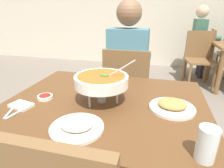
{
  "coord_description": "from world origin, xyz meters",
  "views": [
    {
      "loc": [
        0.28,
        -0.94,
        1.22
      ],
      "look_at": [
        0.0,
        0.15,
        0.78
      ],
      "focal_mm": 30.1,
      "sensor_mm": 36.0,
      "label": 1
    }
  ],
  "objects_px": {
    "diner_main": "(128,63)",
    "sauce_dish": "(45,97)",
    "dining_table_main": "(106,117)",
    "drink_glass": "(206,146)",
    "chair_bg_middle": "(204,51)",
    "rice_plate": "(77,125)",
    "chair_diner_main": "(127,88)",
    "curry_bowl": "(101,81)",
    "appetizer_plate": "(172,106)",
    "patron_bg_middle": "(200,38)",
    "chair_bg_right": "(199,55)"
  },
  "relations": [
    {
      "from": "appetizer_plate",
      "to": "drink_glass",
      "type": "xyz_separation_m",
      "value": [
        0.09,
        -0.35,
        0.04
      ]
    },
    {
      "from": "rice_plate",
      "to": "chair_bg_middle",
      "type": "relative_size",
      "value": 0.27
    },
    {
      "from": "chair_diner_main",
      "to": "sauce_dish",
      "type": "xyz_separation_m",
      "value": [
        -0.36,
        -0.8,
        0.23
      ]
    },
    {
      "from": "diner_main",
      "to": "sauce_dish",
      "type": "height_order",
      "value": "diner_main"
    },
    {
      "from": "dining_table_main",
      "to": "drink_glass",
      "type": "height_order",
      "value": "drink_glass"
    },
    {
      "from": "dining_table_main",
      "to": "diner_main",
      "type": "height_order",
      "value": "diner_main"
    },
    {
      "from": "rice_plate",
      "to": "chair_bg_middle",
      "type": "xyz_separation_m",
      "value": [
        1.13,
        3.17,
        -0.24
      ]
    },
    {
      "from": "curry_bowl",
      "to": "drink_glass",
      "type": "relative_size",
      "value": 2.56
    },
    {
      "from": "dining_table_main",
      "to": "chair_bg_right",
      "type": "distance_m",
      "value": 2.62
    },
    {
      "from": "dining_table_main",
      "to": "patron_bg_middle",
      "type": "height_order",
      "value": "patron_bg_middle"
    },
    {
      "from": "curry_bowl",
      "to": "appetizer_plate",
      "type": "xyz_separation_m",
      "value": [
        0.39,
        0.01,
        -0.11
      ]
    },
    {
      "from": "curry_bowl",
      "to": "rice_plate",
      "type": "distance_m",
      "value": 0.31
    },
    {
      "from": "diner_main",
      "to": "curry_bowl",
      "type": "height_order",
      "value": "diner_main"
    },
    {
      "from": "chair_bg_right",
      "to": "drink_glass",
      "type": "bearing_deg",
      "value": -99.51
    },
    {
      "from": "chair_diner_main",
      "to": "curry_bowl",
      "type": "xyz_separation_m",
      "value": [
        -0.02,
        -0.76,
        0.34
      ]
    },
    {
      "from": "dining_table_main",
      "to": "rice_plate",
      "type": "distance_m",
      "value": 0.33
    },
    {
      "from": "chair_diner_main",
      "to": "drink_glass",
      "type": "relative_size",
      "value": 6.92
    },
    {
      "from": "diner_main",
      "to": "sauce_dish",
      "type": "bearing_deg",
      "value": -113.33
    },
    {
      "from": "appetizer_plate",
      "to": "chair_bg_right",
      "type": "bearing_deg",
      "value": 77.05
    },
    {
      "from": "curry_bowl",
      "to": "patron_bg_middle",
      "type": "bearing_deg",
      "value": 70.8
    },
    {
      "from": "chair_diner_main",
      "to": "diner_main",
      "type": "distance_m",
      "value": 0.24
    },
    {
      "from": "dining_table_main",
      "to": "appetizer_plate",
      "type": "height_order",
      "value": "appetizer_plate"
    },
    {
      "from": "diner_main",
      "to": "rice_plate",
      "type": "relative_size",
      "value": 5.46
    },
    {
      "from": "curry_bowl",
      "to": "rice_plate",
      "type": "bearing_deg",
      "value": -95.36
    },
    {
      "from": "chair_diner_main",
      "to": "diner_main",
      "type": "xyz_separation_m",
      "value": [
        0.0,
        0.03,
        0.24
      ]
    },
    {
      "from": "drink_glass",
      "to": "patron_bg_middle",
      "type": "height_order",
      "value": "patron_bg_middle"
    },
    {
      "from": "chair_diner_main",
      "to": "patron_bg_middle",
      "type": "xyz_separation_m",
      "value": [
        0.99,
        2.15,
        0.24
      ]
    },
    {
      "from": "curry_bowl",
      "to": "patron_bg_middle",
      "type": "relative_size",
      "value": 0.25
    },
    {
      "from": "curry_bowl",
      "to": "sauce_dish",
      "type": "relative_size",
      "value": 3.69
    },
    {
      "from": "curry_bowl",
      "to": "appetizer_plate",
      "type": "distance_m",
      "value": 0.4
    },
    {
      "from": "diner_main",
      "to": "chair_bg_middle",
      "type": "distance_m",
      "value": 2.37
    },
    {
      "from": "dining_table_main",
      "to": "drink_glass",
      "type": "xyz_separation_m",
      "value": [
        0.47,
        -0.35,
        0.17
      ]
    },
    {
      "from": "appetizer_plate",
      "to": "patron_bg_middle",
      "type": "bearing_deg",
      "value": 77.88
    },
    {
      "from": "chair_diner_main",
      "to": "appetizer_plate",
      "type": "relative_size",
      "value": 3.75
    },
    {
      "from": "chair_diner_main",
      "to": "rice_plate",
      "type": "xyz_separation_m",
      "value": [
        -0.05,
        -1.04,
        0.24
      ]
    },
    {
      "from": "curry_bowl",
      "to": "rice_plate",
      "type": "relative_size",
      "value": 1.39
    },
    {
      "from": "dining_table_main",
      "to": "chair_bg_middle",
      "type": "height_order",
      "value": "chair_bg_middle"
    },
    {
      "from": "patron_bg_middle",
      "to": "drink_glass",
      "type": "bearing_deg",
      "value": -99.23
    },
    {
      "from": "dining_table_main",
      "to": "diner_main",
      "type": "distance_m",
      "value": 0.79
    },
    {
      "from": "chair_diner_main",
      "to": "chair_bg_right",
      "type": "xyz_separation_m",
      "value": [
        0.93,
        1.7,
        0.0
      ]
    },
    {
      "from": "chair_diner_main",
      "to": "chair_bg_right",
      "type": "height_order",
      "value": "same"
    },
    {
      "from": "rice_plate",
      "to": "appetizer_plate",
      "type": "relative_size",
      "value": 1.0
    },
    {
      "from": "appetizer_plate",
      "to": "chair_bg_middle",
      "type": "relative_size",
      "value": 0.27
    },
    {
      "from": "chair_diner_main",
      "to": "sauce_dish",
      "type": "relative_size",
      "value": 10.0
    },
    {
      "from": "chair_diner_main",
      "to": "diner_main",
      "type": "height_order",
      "value": "diner_main"
    },
    {
      "from": "rice_plate",
      "to": "patron_bg_middle",
      "type": "xyz_separation_m",
      "value": [
        1.04,
        3.19,
        0.0
      ]
    },
    {
      "from": "diner_main",
      "to": "sauce_dish",
      "type": "xyz_separation_m",
      "value": [
        -0.36,
        -0.84,
        -0.01
      ]
    },
    {
      "from": "chair_bg_middle",
      "to": "chair_bg_right",
      "type": "xyz_separation_m",
      "value": [
        -0.15,
        -0.43,
        0.0
      ]
    },
    {
      "from": "rice_plate",
      "to": "drink_glass",
      "type": "bearing_deg",
      "value": -6.06
    },
    {
      "from": "drink_glass",
      "to": "chair_bg_middle",
      "type": "distance_m",
      "value": 3.3
    }
  ]
}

